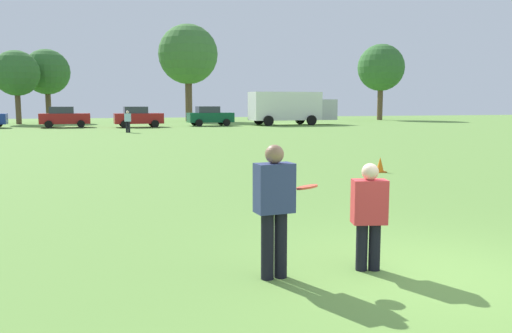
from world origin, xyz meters
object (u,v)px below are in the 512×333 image
parked_car_mid_left (64,117)px  bystander_sideline_watcher (128,120)px  parked_car_mid_right (210,116)px  box_truck (291,107)px  player_defender (369,211)px  traffic_cone (380,165)px  parked_car_center (138,117)px  player_thrower (274,204)px  frisbee (307,187)px

parked_car_mid_left → bystander_sideline_watcher: size_ratio=2.69×
parked_car_mid_right → box_truck: 8.05m
player_defender → parked_car_mid_left: 43.09m
parked_car_mid_left → bystander_sideline_watcher: parked_car_mid_left is taller
traffic_cone → bystander_sideline_watcher: size_ratio=0.30×
player_defender → parked_car_center: size_ratio=0.33×
parked_car_center → parked_car_mid_right: (6.64, 0.99, 0.00)m
player_defender → traffic_cone: bearing=59.5°
player_thrower → parked_car_mid_left: parked_car_mid_left is taller
player_defender → parked_car_mid_right: size_ratio=0.33×
box_truck → parked_car_mid_left: bearing=178.6°
player_defender → traffic_cone: 10.01m
frisbee → parked_car_mid_right: 42.83m
parked_car_center → bystander_sideline_watcher: size_ratio=2.69×
parked_car_center → parked_car_mid_right: same height
parked_car_center → box_truck: box_truck is taller
parked_car_center → box_truck: 14.69m
player_defender → parked_car_mid_right: (6.31, 42.27, 0.14)m
player_thrower → box_truck: 44.83m
player_thrower → parked_car_mid_right: parked_car_mid_right is taller
frisbee → box_truck: bearing=70.2°
parked_car_mid_left → bystander_sideline_watcher: (4.98, -9.40, -0.03)m
player_defender → bystander_sideline_watcher: bystander_sideline_watcher is taller
player_defender → parked_car_mid_left: parked_car_mid_left is taller
traffic_cone → parked_car_mid_left: (-11.63, 33.98, 0.69)m
traffic_cone → parked_car_mid_left: 35.92m
player_thrower → parked_car_mid_right: bearing=79.8°
parked_car_center → bystander_sideline_watcher: (-1.24, -8.09, -0.03)m
frisbee → bystander_sideline_watcher: 33.16m
player_thrower → traffic_cone: size_ratio=3.50×
frisbee → parked_car_mid_right: (7.16, 42.23, -0.22)m
parked_car_mid_right → bystander_sideline_watcher: (-7.88, -9.08, -0.03)m
traffic_cone → player_thrower: bearing=-126.6°
player_defender → parked_car_mid_right: bearing=81.5°
player_thrower → parked_car_mid_right: 42.90m
frisbee → traffic_cone: size_ratio=0.57×
traffic_cone → parked_car_mid_right: bearing=87.9°
player_thrower → bystander_sideline_watcher: size_ratio=1.06×
traffic_cone → box_truck: bearing=74.6°
parked_car_center → frisbee: bearing=-90.7°
player_defender → bystander_sideline_watcher: size_ratio=0.89×
bystander_sideline_watcher → traffic_cone: bearing=-74.9°
player_thrower → bystander_sideline_watcher: 33.14m
frisbee → bystander_sideline_watcher: (-0.72, 33.15, -0.24)m
box_truck → frisbee: bearing=-109.8°
traffic_cone → parked_car_mid_right: parked_car_mid_right is taller
parked_car_mid_right → bystander_sideline_watcher: 12.02m
traffic_cone → parked_car_center: 33.12m
traffic_cone → parked_car_mid_right: 33.68m
frisbee → parked_car_center: (0.52, 41.24, -0.22)m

